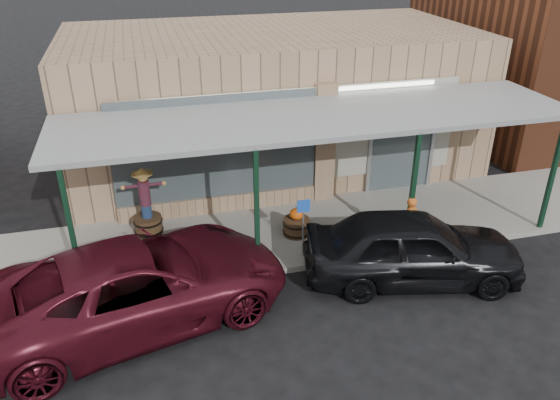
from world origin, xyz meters
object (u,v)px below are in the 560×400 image
object	(u,v)px
handicap_sign	(303,220)
car_maroon	(139,284)
parked_sedan	(413,247)
barrel_pumpkin	(296,225)
barrel_scarecrow	(147,212)

from	to	relation	value
handicap_sign	car_maroon	distance (m)	3.84
handicap_sign	parked_sedan	world-z (taller)	handicap_sign
parked_sedan	car_maroon	bearing A→B (deg)	101.50
car_maroon	barrel_pumpkin	bearing A→B (deg)	-74.84
handicap_sign	parked_sedan	size ratio (longest dim) A/B	0.29
handicap_sign	car_maroon	size ratio (longest dim) A/B	0.25
parked_sedan	handicap_sign	bearing A→B (deg)	71.77
barrel_scarecrow	barrel_pumpkin	bearing A→B (deg)	-20.70
barrel_scarecrow	parked_sedan	size ratio (longest dim) A/B	0.36
handicap_sign	car_maroon	xyz separation A→B (m)	(-3.66, -1.15, -0.27)
barrel_pumpkin	handicap_sign	bearing A→B (deg)	-97.65
barrel_scarecrow	handicap_sign	world-z (taller)	barrel_scarecrow
handicap_sign	barrel_pumpkin	bearing A→B (deg)	81.25
car_maroon	barrel_scarecrow	bearing A→B (deg)	-19.07
barrel_pumpkin	car_maroon	distance (m)	4.35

